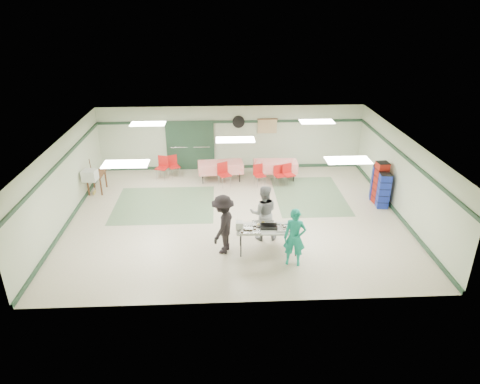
{
  "coord_description": "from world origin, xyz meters",
  "views": [
    {
      "loc": [
        -0.47,
        -12.8,
        6.7
      ],
      "look_at": [
        0.13,
        -0.3,
        1.02
      ],
      "focal_mm": 32.0,
      "sensor_mm": 36.0,
      "label": 1
    }
  ],
  "objects_px": {
    "crate_stack_red": "(380,183)",
    "broom": "(92,176)",
    "chair_c": "(288,172)",
    "chair_loose_a": "(173,164)",
    "printer_table": "(96,176)",
    "dining_table_a": "(275,166)",
    "volunteer_grey": "(263,213)",
    "chair_a": "(279,173)",
    "crate_stack_blue_b": "(384,191)",
    "volunteer_dark": "(223,224)",
    "chair_b": "(259,173)",
    "crate_stack_blue_a": "(377,183)",
    "dining_table_b": "(221,167)",
    "volunteer_teal": "(295,238)",
    "office_printer": "(90,175)",
    "chair_d": "(224,172)",
    "chair_loose_b": "(163,165)",
    "serving_table": "(268,229)"
  },
  "relations": [
    {
      "from": "chair_c",
      "to": "crate_stack_blue_b",
      "type": "bearing_deg",
      "value": -57.44
    },
    {
      "from": "volunteer_grey",
      "to": "dining_table_b",
      "type": "distance_m",
      "value": 4.83
    },
    {
      "from": "volunteer_teal",
      "to": "broom",
      "type": "bearing_deg",
      "value": 156.02
    },
    {
      "from": "volunteer_dark",
      "to": "chair_b",
      "type": "bearing_deg",
      "value": -177.18
    },
    {
      "from": "crate_stack_blue_a",
      "to": "printer_table",
      "type": "bearing_deg",
      "value": 173.54
    },
    {
      "from": "chair_loose_b",
      "to": "broom",
      "type": "bearing_deg",
      "value": -132.97
    },
    {
      "from": "crate_stack_red",
      "to": "broom",
      "type": "relative_size",
      "value": 1.11
    },
    {
      "from": "chair_c",
      "to": "chair_loose_a",
      "type": "height_order",
      "value": "chair_loose_a"
    },
    {
      "from": "dining_table_a",
      "to": "chair_d",
      "type": "relative_size",
      "value": 1.87
    },
    {
      "from": "volunteer_grey",
      "to": "printer_table",
      "type": "distance_m",
      "value": 7.03
    },
    {
      "from": "chair_c",
      "to": "chair_loose_b",
      "type": "relative_size",
      "value": 0.91
    },
    {
      "from": "office_printer",
      "to": "crate_stack_blue_b",
      "type": "bearing_deg",
      "value": -0.67
    },
    {
      "from": "chair_c",
      "to": "chair_d",
      "type": "bearing_deg",
      "value": 158.17
    },
    {
      "from": "chair_loose_b",
      "to": "chair_loose_a",
      "type": "bearing_deg",
      "value": 43.22
    },
    {
      "from": "chair_c",
      "to": "dining_table_b",
      "type": "bearing_deg",
      "value": 146.02
    },
    {
      "from": "chair_a",
      "to": "chair_b",
      "type": "relative_size",
      "value": 0.94
    },
    {
      "from": "volunteer_teal",
      "to": "chair_b",
      "type": "bearing_deg",
      "value": 107.76
    },
    {
      "from": "volunteer_grey",
      "to": "volunteer_dark",
      "type": "relative_size",
      "value": 0.98
    },
    {
      "from": "volunteer_teal",
      "to": "chair_loose_b",
      "type": "distance_m",
      "value": 7.68
    },
    {
      "from": "crate_stack_red",
      "to": "dining_table_b",
      "type": "bearing_deg",
      "value": 157.44
    },
    {
      "from": "printer_table",
      "to": "office_printer",
      "type": "bearing_deg",
      "value": -90.11
    },
    {
      "from": "chair_b",
      "to": "chair_c",
      "type": "height_order",
      "value": "chair_c"
    },
    {
      "from": "volunteer_teal",
      "to": "serving_table",
      "type": "bearing_deg",
      "value": 146.2
    },
    {
      "from": "volunteer_teal",
      "to": "volunteer_grey",
      "type": "bearing_deg",
      "value": 129.16
    },
    {
      "from": "dining_table_a",
      "to": "office_printer",
      "type": "distance_m",
      "value": 7.06
    },
    {
      "from": "broom",
      "to": "printer_table",
      "type": "bearing_deg",
      "value": 68.79
    },
    {
      "from": "volunteer_dark",
      "to": "chair_a",
      "type": "bearing_deg",
      "value": 174.6
    },
    {
      "from": "dining_table_b",
      "to": "printer_table",
      "type": "bearing_deg",
      "value": -173.76
    },
    {
      "from": "volunteer_dark",
      "to": "chair_loose_a",
      "type": "height_order",
      "value": "volunteer_dark"
    },
    {
      "from": "crate_stack_blue_b",
      "to": "volunteer_dark",
      "type": "bearing_deg",
      "value": -154.98
    },
    {
      "from": "printer_table",
      "to": "dining_table_a",
      "type": "bearing_deg",
      "value": 7.16
    },
    {
      "from": "chair_a",
      "to": "chair_c",
      "type": "height_order",
      "value": "chair_c"
    },
    {
      "from": "volunteer_teal",
      "to": "chair_d",
      "type": "distance_m",
      "value": 5.82
    },
    {
      "from": "volunteer_teal",
      "to": "chair_a",
      "type": "distance_m",
      "value": 5.52
    },
    {
      "from": "chair_c",
      "to": "crate_stack_red",
      "type": "bearing_deg",
      "value": -52.13
    },
    {
      "from": "volunteer_dark",
      "to": "chair_loose_b",
      "type": "relative_size",
      "value": 1.88
    },
    {
      "from": "serving_table",
      "to": "volunteer_teal",
      "type": "xyz_separation_m",
      "value": [
        0.65,
        -0.68,
        0.11
      ]
    },
    {
      "from": "chair_a",
      "to": "crate_stack_blue_a",
      "type": "relative_size",
      "value": 0.62
    },
    {
      "from": "broom",
      "to": "dining_table_b",
      "type": "bearing_deg",
      "value": 15.5
    },
    {
      "from": "volunteer_grey",
      "to": "chair_a",
      "type": "xyz_separation_m",
      "value": [
        1.01,
        4.07,
        -0.38
      ]
    },
    {
      "from": "volunteer_teal",
      "to": "dining_table_b",
      "type": "distance_m",
      "value": 6.39
    },
    {
      "from": "crate_stack_red",
      "to": "chair_a",
      "type": "bearing_deg",
      "value": 152.36
    },
    {
      "from": "volunteer_teal",
      "to": "crate_stack_red",
      "type": "distance_m",
      "value": 5.24
    },
    {
      "from": "chair_b",
      "to": "chair_c",
      "type": "relative_size",
      "value": 0.99
    },
    {
      "from": "volunteer_grey",
      "to": "crate_stack_red",
      "type": "bearing_deg",
      "value": -150.49
    },
    {
      "from": "dining_table_a",
      "to": "crate_stack_blue_a",
      "type": "height_order",
      "value": "crate_stack_blue_a"
    },
    {
      "from": "serving_table",
      "to": "chair_a",
      "type": "height_order",
      "value": "chair_a"
    },
    {
      "from": "crate_stack_blue_a",
      "to": "crate_stack_red",
      "type": "xyz_separation_m",
      "value": [
        0.0,
        -0.29,
        0.12
      ]
    },
    {
      "from": "chair_loose_b",
      "to": "crate_stack_blue_a",
      "type": "bearing_deg",
      "value": 1.67
    },
    {
      "from": "chair_c",
      "to": "crate_stack_blue_b",
      "type": "xyz_separation_m",
      "value": [
        3.0,
        -2.16,
        0.11
      ]
    }
  ]
}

